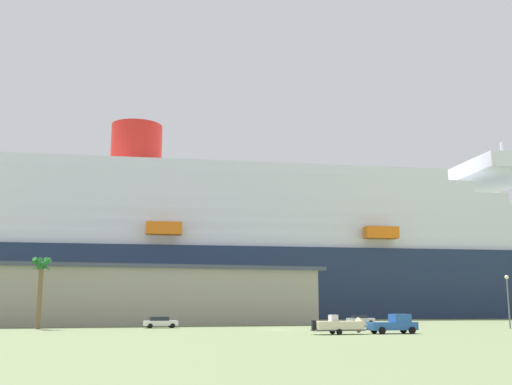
% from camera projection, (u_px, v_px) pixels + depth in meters
% --- Properties ---
extents(ground_plane, '(600.00, 600.00, 0.00)m').
position_uv_depth(ground_plane, '(232.00, 323.00, 111.08)').
color(ground_plane, '#66754C').
extents(cruise_ship, '(264.62, 52.71, 56.83)m').
position_uv_depth(cruise_ship, '(266.00, 257.00, 161.29)').
color(cruise_ship, '#1E2D4C').
rests_on(cruise_ship, ground_plane).
extents(terminal_building, '(71.21, 28.11, 9.60)m').
position_uv_depth(terminal_building, '(109.00, 296.00, 105.88)').
color(terminal_building, gray).
rests_on(terminal_building, ground_plane).
extents(pickup_truck, '(5.68, 2.48, 2.20)m').
position_uv_depth(pickup_truck, '(394.00, 324.00, 70.61)').
color(pickup_truck, '#2659A5').
rests_on(pickup_truck, ground_plane).
extents(small_boat_on_trailer, '(7.50, 2.18, 2.15)m').
position_uv_depth(small_boat_on_trailer, '(343.00, 326.00, 68.91)').
color(small_boat_on_trailer, '#595960').
rests_on(small_boat_on_trailer, ground_plane).
extents(palm_tree, '(2.94, 2.98, 9.85)m').
position_uv_depth(palm_tree, '(41.00, 273.00, 85.40)').
color(palm_tree, brown).
rests_on(palm_tree, ground_plane).
extents(street_lamp, '(0.56, 0.56, 7.37)m').
position_uv_depth(street_lamp, '(508.00, 293.00, 86.38)').
color(street_lamp, slate).
rests_on(street_lamp, ground_plane).
extents(parked_car_silver_sedan, '(4.71, 2.30, 1.58)m').
position_uv_depth(parked_car_silver_sedan, '(360.00, 319.00, 106.40)').
color(parked_car_silver_sedan, silver).
rests_on(parked_car_silver_sedan, ground_plane).
extents(parked_car_white_van, '(4.88, 2.26, 1.58)m').
position_uv_depth(parked_car_white_van, '(160.00, 322.00, 88.10)').
color(parked_car_white_van, white).
rests_on(parked_car_white_van, ground_plane).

